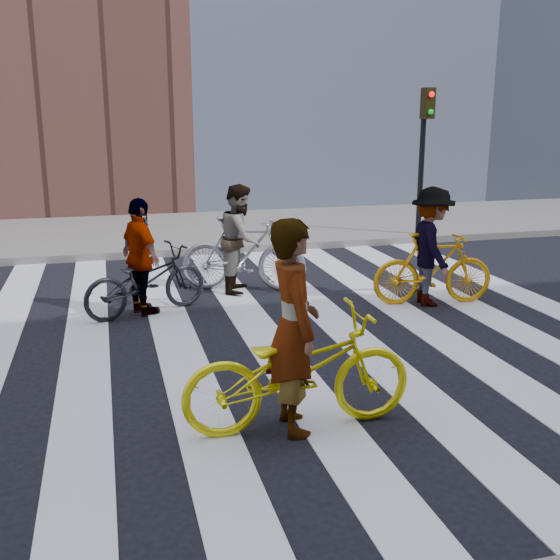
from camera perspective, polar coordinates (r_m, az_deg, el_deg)
name	(u,v)px	position (r m, az deg, el deg)	size (l,w,h in m)	color
ground	(301,329)	(8.74, 1.82, -4.31)	(100.00, 100.00, 0.00)	black
sidewalk_far	(211,230)	(15.84, -6.06, 4.35)	(100.00, 5.00, 0.15)	slate
zebra_crosswalk	(301,329)	(8.73, 1.82, -4.27)	(8.25, 10.00, 0.01)	silver
traffic_signal	(424,138)	(14.90, 12.47, 12.01)	(0.22, 0.42, 3.33)	black
bike_yellow_left	(298,371)	(5.91, 1.61, -7.89)	(0.73, 2.11, 1.11)	#FFF30E
bike_silver_mid	(244,254)	(10.50, -3.17, 2.28)	(0.57, 2.01, 1.21)	#AFAFB9
bike_yellow_right	(433,269)	(10.01, 13.18, 0.97)	(0.51, 1.81, 1.09)	orange
bike_dark_rear	(146,281)	(9.46, -11.61, -0.06)	(0.65, 1.86, 0.98)	black
rider_left	(293,327)	(5.75, 1.16, -4.12)	(0.71, 0.46, 1.94)	slate
rider_mid	(241,238)	(10.44, -3.46, 3.64)	(0.84, 0.65, 1.72)	slate
rider_right	(431,247)	(9.91, 13.04, 2.84)	(1.14, 0.65, 1.76)	slate
rider_rear	(141,257)	(9.38, -12.02, 1.96)	(0.98, 0.41, 1.66)	slate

